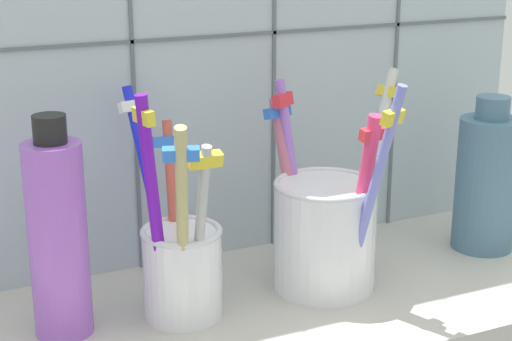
% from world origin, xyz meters
% --- Properties ---
extents(counter_slab, '(0.64, 0.22, 0.02)m').
position_xyz_m(counter_slab, '(0.00, 0.00, 0.01)').
color(counter_slab, '#BCB7AD').
rests_on(counter_slab, ground).
extents(tile_wall_back, '(0.64, 0.02, 0.45)m').
position_xyz_m(tile_wall_back, '(0.00, 0.12, 0.22)').
color(tile_wall_back, '#B2C1CC').
rests_on(tile_wall_back, ground).
extents(toothbrush_cup_left, '(0.07, 0.14, 0.18)m').
position_xyz_m(toothbrush_cup_left, '(-0.06, 0.01, 0.07)').
color(toothbrush_cup_left, white).
rests_on(toothbrush_cup_left, counter_slab).
extents(toothbrush_cup_right, '(0.13, 0.13, 0.18)m').
position_xyz_m(toothbrush_cup_right, '(0.06, 0.01, 0.07)').
color(toothbrush_cup_right, white).
rests_on(toothbrush_cup_right, counter_slab).
extents(ceramic_vase, '(0.06, 0.06, 0.14)m').
position_xyz_m(ceramic_vase, '(0.24, 0.02, 0.08)').
color(ceramic_vase, slate).
rests_on(ceramic_vase, counter_slab).
extents(soap_bottle, '(0.04, 0.04, 0.17)m').
position_xyz_m(soap_bottle, '(-0.15, 0.02, 0.10)').
color(soap_bottle, '#A35BCF').
rests_on(soap_bottle, counter_slab).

